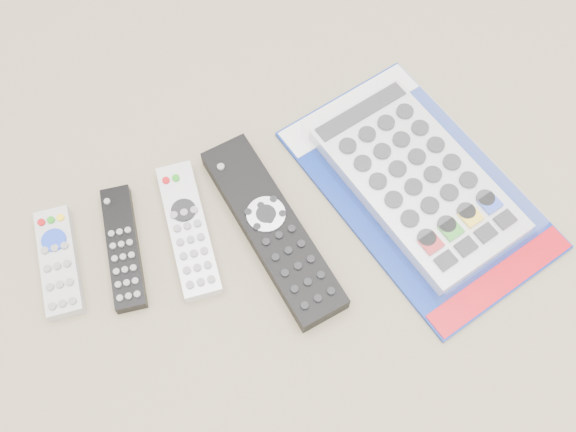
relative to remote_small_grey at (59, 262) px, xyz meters
name	(u,v)px	position (x,y,z in m)	size (l,w,h in m)	color
remote_small_grey	(59,262)	(0.00, 0.00, 0.00)	(0.06, 0.14, 0.02)	#B3B3B6
remote_slim_black	(123,248)	(0.07, -0.01, 0.00)	(0.06, 0.16, 0.02)	black
remote_silver_dvd	(189,230)	(0.15, -0.02, 0.00)	(0.07, 0.18, 0.02)	silver
remote_large_black	(272,228)	(0.24, -0.06, 0.00)	(0.09, 0.25, 0.03)	black
jumbo_remote_packaged	(418,179)	(0.42, -0.07, 0.01)	(0.26, 0.36, 0.04)	navy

